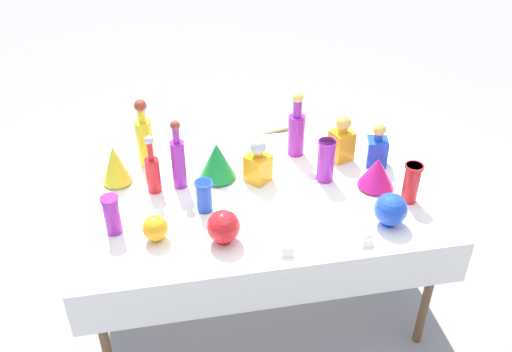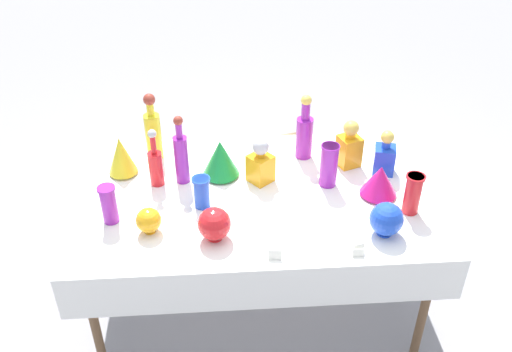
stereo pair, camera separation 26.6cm
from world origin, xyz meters
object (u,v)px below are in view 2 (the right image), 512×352
(tall_bottle_2, at_px, (305,133))
(slender_vase_2, at_px, (413,193))
(tall_bottle_0, at_px, (156,165))
(fluted_vase_0, at_px, (220,158))
(slender_vase_1, at_px, (202,191))
(fluted_vase_2, at_px, (121,155))
(square_decanter_1, at_px, (349,146))
(square_decanter_0, at_px, (261,163))
(round_bowl_0, at_px, (386,219))
(tall_bottle_3, at_px, (153,131))
(slender_vase_0, at_px, (329,164))
(tall_bottle_1, at_px, (181,155))
(fluted_vase_1, at_px, (380,180))
(cardboard_box_behind_left, at_px, (284,166))
(round_bowl_2, at_px, (149,220))
(square_decanter_2, at_px, (385,156))
(slender_vase_3, at_px, (109,203))
(round_bowl_1, at_px, (214,224))

(tall_bottle_2, relative_size, slender_vase_2, 1.78)
(tall_bottle_2, distance_m, slender_vase_2, 0.68)
(tall_bottle_0, distance_m, fluted_vase_0, 0.33)
(slender_vase_1, bearing_deg, fluted_vase_2, 143.40)
(tall_bottle_2, distance_m, square_decanter_1, 0.25)
(square_decanter_0, height_order, fluted_vase_0, square_decanter_0)
(slender_vase_1, xyz_separation_m, round_bowl_0, (0.82, -0.26, -0.00))
(square_decanter_0, bearing_deg, tall_bottle_3, 154.70)
(square_decanter_0, distance_m, slender_vase_2, 0.75)
(square_decanter_1, xyz_separation_m, slender_vase_0, (-0.14, -0.17, 0.01))
(tall_bottle_1, height_order, fluted_vase_1, tall_bottle_1)
(square_decanter_0, bearing_deg, cardboard_box_behind_left, 76.38)
(tall_bottle_0, xyz_separation_m, fluted_vase_2, (-0.18, 0.10, -0.01))
(fluted_vase_2, bearing_deg, slender_vase_0, -9.13)
(fluted_vase_2, height_order, round_bowl_2, fluted_vase_2)
(slender_vase_0, relative_size, round_bowl_0, 1.42)
(tall_bottle_0, bearing_deg, square_decanter_2, 1.41)
(tall_bottle_0, xyz_separation_m, slender_vase_0, (0.86, -0.06, 0.00))
(tall_bottle_3, bearing_deg, slender_vase_2, -24.50)
(tall_bottle_0, xyz_separation_m, slender_vase_3, (-0.19, -0.29, -0.01))
(fluted_vase_2, bearing_deg, round_bowl_2, -69.94)
(square_decanter_1, height_order, slender_vase_0, square_decanter_1)
(slender_vase_0, distance_m, fluted_vase_0, 0.55)
(square_decanter_0, bearing_deg, tall_bottle_2, 40.34)
(square_decanter_0, height_order, round_bowl_0, square_decanter_0)
(tall_bottle_1, xyz_separation_m, slender_vase_0, (0.73, -0.08, -0.03))
(square_decanter_0, height_order, fluted_vase_2, square_decanter_0)
(slender_vase_1, bearing_deg, tall_bottle_2, 36.71)
(fluted_vase_0, height_order, cardboard_box_behind_left, fluted_vase_0)
(tall_bottle_3, height_order, square_decanter_1, tall_bottle_3)
(round_bowl_0, height_order, round_bowl_1, round_bowl_0)
(square_decanter_0, height_order, slender_vase_3, square_decanter_0)
(slender_vase_2, height_order, cardboard_box_behind_left, slender_vase_2)
(tall_bottle_3, distance_m, slender_vase_3, 0.57)
(square_decanter_0, bearing_deg, round_bowl_2, -145.35)
(slender_vase_0, relative_size, slender_vase_1, 1.42)
(fluted_vase_2, bearing_deg, tall_bottle_0, -29.58)
(round_bowl_1, distance_m, round_bowl_2, 0.30)
(tall_bottle_3, distance_m, square_decanter_2, 1.22)
(slender_vase_3, distance_m, fluted_vase_0, 0.62)
(tall_bottle_1, xyz_separation_m, round_bowl_0, (0.92, -0.48, -0.07))
(square_decanter_1, bearing_deg, tall_bottle_1, -173.93)
(tall_bottle_1, distance_m, round_bowl_0, 1.04)
(fluted_vase_0, xyz_separation_m, round_bowl_2, (-0.33, -0.43, -0.04))
(square_decanter_0, distance_m, round_bowl_2, 0.65)
(square_decanter_2, bearing_deg, tall_bottle_0, -178.59)
(slender_vase_1, bearing_deg, tall_bottle_0, 138.56)
(fluted_vase_0, bearing_deg, tall_bottle_1, -169.71)
(tall_bottle_0, relative_size, fluted_vase_2, 1.49)
(tall_bottle_1, distance_m, fluted_vase_0, 0.20)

